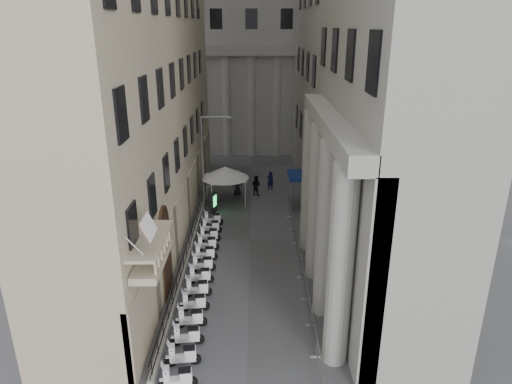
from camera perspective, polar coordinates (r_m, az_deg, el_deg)
left_building at (r=35.07m, az=-14.22°, el=22.28°), size 5.00×36.00×34.00m
far_building at (r=60.14m, az=-0.54°, el=19.82°), size 22.00×10.00×30.00m
iron_fence at (r=34.15m, az=-8.08°, el=-6.79°), size 0.30×28.00×1.40m
blue_awning at (r=41.28m, az=5.10°, el=-1.77°), size 1.60×3.00×3.00m
flag at (r=23.43m, az=-11.72°, el=-21.32°), size 1.00×1.40×8.20m
scooter_1 at (r=23.68m, az=-9.02°, el=-20.59°), size 1.46×0.74×1.50m
scooter_2 at (r=24.80m, az=-8.50°, el=-18.37°), size 1.46×0.74×1.50m
scooter_3 at (r=25.96m, az=-8.03°, el=-16.35°), size 1.46×0.74×1.50m
scooter_4 at (r=27.15m, az=-7.62°, el=-14.50°), size 1.46×0.74×1.50m
scooter_5 at (r=28.37m, az=-7.25°, el=-12.81°), size 1.46×0.74×1.50m
scooter_6 at (r=29.61m, az=-6.91°, el=-11.26°), size 1.46×0.74×1.50m
scooter_7 at (r=30.87m, az=-6.60°, el=-9.83°), size 1.46×0.74×1.50m
scooter_8 at (r=32.15m, az=-6.32°, el=-8.52°), size 1.46×0.74×1.50m
scooter_9 at (r=33.45m, az=-6.06°, el=-7.30°), size 1.46×0.74×1.50m
scooter_10 at (r=34.76m, az=-5.82°, el=-6.18°), size 1.46×0.74×1.50m
scooter_11 at (r=36.08m, az=-5.60°, el=-5.14°), size 1.46×0.74×1.50m
scooter_12 at (r=37.42m, az=-5.40°, el=-4.17°), size 1.46×0.74×1.50m
barrier_0 at (r=23.09m, az=8.01°, el=-21.78°), size 0.60×2.40×1.10m
barrier_1 at (r=24.99m, az=7.20°, el=-17.96°), size 0.60×2.40×1.10m
barrier_2 at (r=26.98m, az=6.55°, el=-14.69°), size 0.60×2.40×1.10m
barrier_3 at (r=29.05m, az=5.99°, el=-11.88°), size 0.60×2.40×1.10m
barrier_4 at (r=31.19m, az=5.53°, el=-9.45°), size 0.60×2.40×1.10m
barrier_5 at (r=33.37m, az=5.13°, el=-7.33°), size 0.60×2.40×1.10m
barrier_6 at (r=35.60m, az=4.78°, el=-5.48°), size 0.60×2.40×1.10m
barrier_7 at (r=37.86m, az=4.47°, el=-3.84°), size 0.60×2.40×1.10m
barrier_8 at (r=40.15m, az=4.20°, el=-2.39°), size 0.60×2.40×1.10m
security_tent at (r=40.74m, az=-3.33°, el=2.31°), size 4.27×4.27×3.47m
street_lamp at (r=40.10m, az=-6.28°, el=4.77°), size 2.64×0.36×8.07m
info_kiosk at (r=39.63m, az=-5.32°, el=-1.35°), size 0.50×0.87×1.76m
pedestrian_a at (r=44.93m, az=1.79°, el=1.43°), size 0.78×0.61×1.87m
pedestrian_b at (r=43.49m, az=-0.02°, el=0.86°), size 1.20×1.13×1.96m
pedestrian_c at (r=43.43m, az=-2.35°, el=0.79°), size 1.04×0.76×1.94m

